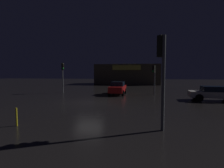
{
  "coord_description": "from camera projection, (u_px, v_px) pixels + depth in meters",
  "views": [
    {
      "loc": [
        4.5,
        -14.8,
        2.71
      ],
      "look_at": [
        1.78,
        2.39,
        1.56
      ],
      "focal_mm": 26.92,
      "sensor_mm": 36.0,
      "label": 1
    }
  ],
  "objects": [
    {
      "name": "store_building",
      "position": [
        128.0,
        74.0,
        41.24
      ],
      "size": [
        15.13,
        7.37,
        4.74
      ],
      "color": "brown",
      "rests_on": "ground"
    },
    {
      "name": "traffic_signal_cross_right",
      "position": [
        63.0,
        72.0,
        22.76
      ],
      "size": [
        0.41,
        0.43,
        4.06
      ],
      "color": "#595B60",
      "rests_on": "ground"
    },
    {
      "name": "ground_plane",
      "position": [
        89.0,
        102.0,
        15.46
      ],
      "size": [
        120.0,
        120.0,
        0.0
      ],
      "primitive_type": "plane",
      "color": "black"
    },
    {
      "name": "bollard_kerb_a",
      "position": [
        17.0,
        117.0,
        8.56
      ],
      "size": [
        0.09,
        0.09,
        0.93
      ],
      "primitive_type": "cylinder",
      "color": "gold",
      "rests_on": "ground"
    },
    {
      "name": "car_far",
      "position": [
        213.0,
        93.0,
        16.25
      ],
      "size": [
        4.46,
        2.17,
        1.43
      ],
      "color": "silver",
      "rests_on": "ground"
    },
    {
      "name": "traffic_signal_opposite",
      "position": [
        162.0,
        65.0,
        7.79
      ],
      "size": [
        0.41,
        0.43,
        4.44
      ],
      "color": "#595B60",
      "rests_on": "ground"
    },
    {
      "name": "traffic_signal_cross_left",
      "position": [
        154.0,
        74.0,
        20.77
      ],
      "size": [
        0.42,
        0.42,
        3.64
      ],
      "color": "#595B60",
      "rests_on": "ground"
    },
    {
      "name": "car_near",
      "position": [
        118.0,
        88.0,
        21.21
      ],
      "size": [
        2.04,
        4.14,
        1.61
      ],
      "color": "#A51414",
      "rests_on": "ground"
    }
  ]
}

